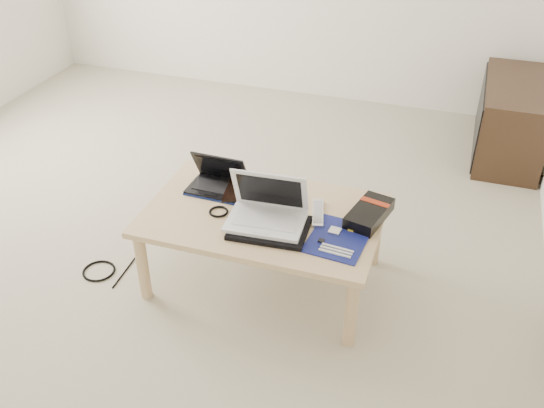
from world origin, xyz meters
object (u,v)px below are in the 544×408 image
(white_laptop, at_px, (267,211))
(gpu_box, at_px, (369,214))
(netbook, at_px, (218,181))
(coffee_table, at_px, (263,221))
(media_cabinet, at_px, (510,119))

(white_laptop, xyz_separation_m, gpu_box, (0.43, 0.18, -0.04))
(netbook, relative_size, white_laptop, 0.78)
(coffee_table, relative_size, netbook, 3.87)
(netbook, height_order, white_laptop, white_laptop)
(media_cabinet, relative_size, white_laptop, 2.49)
(coffee_table, relative_size, white_laptop, 3.04)
(coffee_table, distance_m, white_laptop, 0.15)
(gpu_box, bearing_deg, coffee_table, -167.58)
(white_laptop, bearing_deg, gpu_box, 22.35)
(coffee_table, relative_size, gpu_box, 3.63)
(media_cabinet, height_order, white_laptop, white_laptop)
(media_cabinet, distance_m, white_laptop, 2.15)
(media_cabinet, bearing_deg, white_laptop, -120.59)
(netbook, bearing_deg, gpu_box, -2.24)
(media_cabinet, distance_m, gpu_box, 1.79)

